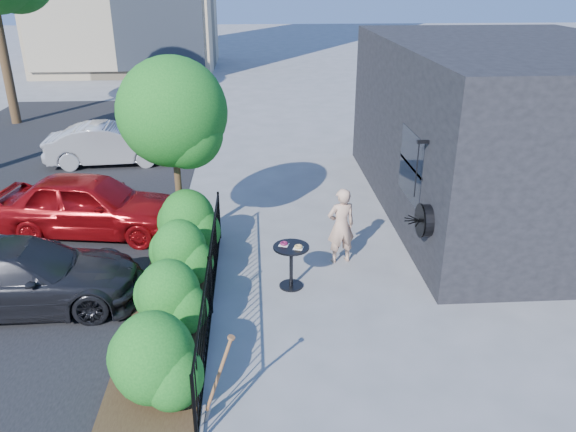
{
  "coord_description": "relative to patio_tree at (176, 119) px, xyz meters",
  "views": [
    {
      "loc": [
        -0.7,
        -8.35,
        5.43
      ],
      "look_at": [
        -0.09,
        1.38,
        1.2
      ],
      "focal_mm": 35.0,
      "sensor_mm": 36.0,
      "label": 1
    }
  ],
  "objects": [
    {
      "name": "car_red",
      "position": [
        -2.14,
        0.72,
        -2.07
      ],
      "size": [
        4.28,
        2.24,
        1.39
      ],
      "primitive_type": "imported",
      "rotation": [
        0.0,
        0.0,
        1.42
      ],
      "color": "maroon",
      "rests_on": "ground"
    },
    {
      "name": "shrubs",
      "position": [
        0.14,
        -2.66,
        -2.06
      ],
      "size": [
        1.1,
        5.6,
        1.24
      ],
      "color": "#155E1A",
      "rests_on": "ground"
    },
    {
      "name": "car_silver",
      "position": [
        -2.84,
        5.8,
        -2.14
      ],
      "size": [
        3.87,
        1.62,
        1.24
      ],
      "primitive_type": "imported",
      "rotation": [
        0.0,
        0.0,
        1.65
      ],
      "color": "#AAAAAF",
      "rests_on": "ground"
    },
    {
      "name": "car_darkgrey",
      "position": [
        -2.58,
        -2.32,
        -2.16
      ],
      "size": [
        4.26,
        1.9,
        1.22
      ],
      "primitive_type": "imported",
      "rotation": [
        0.0,
        0.0,
        1.62
      ],
      "color": "black",
      "rests_on": "ground"
    },
    {
      "name": "woman",
      "position": [
        3.23,
        -1.0,
        -1.97
      ],
      "size": [
        0.65,
        0.5,
        1.59
      ],
      "primitive_type": "imported",
      "rotation": [
        0.0,
        0.0,
        3.36
      ],
      "color": "tan",
      "rests_on": "ground"
    },
    {
      "name": "fence",
      "position": [
        0.74,
        -2.76,
        -2.2
      ],
      "size": [
        0.05,
        6.05,
        1.1
      ],
      "color": "black",
      "rests_on": "ground"
    },
    {
      "name": "patio_tree",
      "position": [
        0.0,
        0.0,
        0.0
      ],
      "size": [
        2.2,
        2.2,
        3.94
      ],
      "color": "#3F2B19",
      "rests_on": "ground"
    },
    {
      "name": "ground",
      "position": [
        2.24,
        -2.76,
        -2.76
      ],
      "size": [
        120.0,
        120.0,
        0.0
      ],
      "primitive_type": "plane",
      "color": "gray",
      "rests_on": "ground"
    },
    {
      "name": "cafe_table",
      "position": [
        2.17,
        -1.95,
        -2.18
      ],
      "size": [
        0.67,
        0.67,
        0.9
      ],
      "rotation": [
        0.0,
        0.0,
        -0.34
      ],
      "color": "black",
      "rests_on": "ground"
    },
    {
      "name": "planting_bed",
      "position": [
        0.04,
        -2.76,
        -2.72
      ],
      "size": [
        1.3,
        6.0,
        0.08
      ],
      "primitive_type": "cube",
      "color": "#382616",
      "rests_on": "ground"
    },
    {
      "name": "shovel",
      "position": [
        0.98,
        -5.29,
        -2.18
      ],
      "size": [
        0.45,
        0.17,
        1.32
      ],
      "color": "brown",
      "rests_on": "ground"
    },
    {
      "name": "shop_building",
      "position": [
        7.73,
        1.74,
        -0.76
      ],
      "size": [
        6.22,
        9.0,
        4.0
      ],
      "color": "black",
      "rests_on": "ground"
    }
  ]
}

